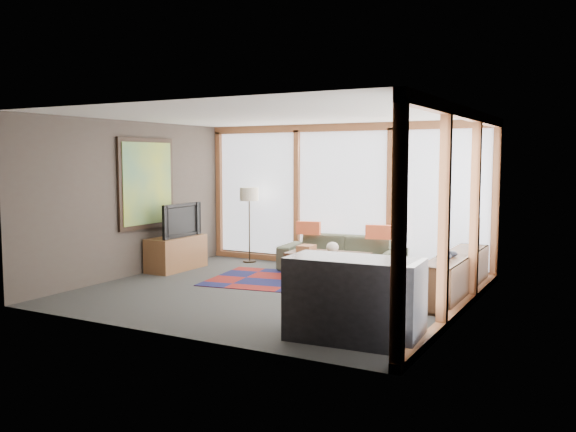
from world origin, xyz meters
The scene contains 17 objects.
ground centered at (0.00, 0.00, 0.00)m, with size 5.50×5.50×0.00m, color #2F2F2C.
room_envelope centered at (0.49, 0.56, 1.54)m, with size 5.52×5.02×2.62m.
rug centered at (-0.13, 0.83, 0.01)m, with size 2.70×1.73×0.01m, color maroon.
sofa centered at (0.23, 1.94, 0.31)m, with size 2.15×0.84×0.63m, color #393E2D.
pillow_left centered at (-0.40, 1.90, 0.74)m, with size 0.42×0.13×0.23m, color #D3532C.
pillow_right centered at (0.90, 1.91, 0.75)m, with size 0.43×0.13×0.24m, color #D3532C.
floor_lamp centered at (-1.74, 2.05, 0.71)m, with size 0.36×0.36×1.43m, color #32261A, non-canonical shape.
coffee_table centered at (0.28, 1.26, 0.22)m, with size 1.31×0.66×0.44m, color #382217, non-canonical shape.
book_stack centered at (-0.11, 1.23, 0.49)m, with size 0.24×0.30×0.10m, color #955B37.
vase centered at (0.34, 1.30, 0.53)m, with size 0.20×0.20×0.18m, color beige.
bookshelf centered at (2.43, 0.96, 0.31)m, with size 0.44×2.44×0.61m, color #382217, non-canonical shape.
bowl_a centered at (2.39, 0.38, 0.66)m, with size 0.21×0.21×0.10m, color black.
bowl_b centered at (2.41, 0.73, 0.65)m, with size 0.17×0.17×0.09m, color black.
shelf_picture centered at (2.54, 1.71, 0.84)m, with size 0.04×0.34×0.45m, color black.
tv_console centered at (-2.45, 0.75, 0.30)m, with size 0.49×1.18×0.59m, color brown.
television centered at (-2.41, 0.74, 0.89)m, with size 1.04×0.14×0.60m, color black.
bar_counter centered at (1.96, -1.70, 0.45)m, with size 1.44×0.67×0.91m, color black.
Camera 1 is at (4.42, -7.71, 1.97)m, focal length 38.00 mm.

